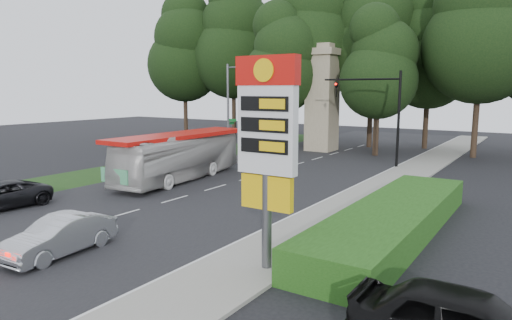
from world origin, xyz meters
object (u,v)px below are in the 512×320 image
Objects in this scene: gas_station_pylon at (267,134)px; transit_bus at (180,157)px; monument at (322,97)px; sedan_silver at (60,236)px; traffic_signal_mast at (382,105)px; streetlight_signs at (230,106)px.

transit_bus is at bearing 142.43° from gas_station_pylon.
gas_station_pylon reaches higher than transit_bus.
monument is 31.41m from sedan_silver.
traffic_signal_mast reaches higher than transit_bus.
gas_station_pylon is 25.74m from streetlight_signs.
streetlight_signs is 24.90m from sedan_silver.
transit_bus is 13.85m from sedan_silver.
monument reaches higher than traffic_signal_mast.
transit_bus is 2.61× the size of sedan_silver.
traffic_signal_mast is at bearing 8.92° from streetlight_signs.
monument reaches higher than transit_bus.
monument is at bearing 58.03° from streetlight_signs.
streetlight_signs is 0.74× the size of transit_bus.
transit_bus is (-9.18, -12.23, -3.16)m from traffic_signal_mast.
traffic_signal_mast is 0.72× the size of monument.
gas_station_pylon is at bearing -80.91° from traffic_signal_mast.
traffic_signal_mast is 0.66× the size of transit_bus.
streetlight_signs is (-16.19, 20.01, -0.01)m from gas_station_pylon.
traffic_signal_mast is 25.34m from sedan_silver.
streetlight_signs is (-12.67, -1.99, -0.23)m from traffic_signal_mast.
streetlight_signs is 0.80× the size of monument.
gas_station_pylon is 0.68× the size of monument.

